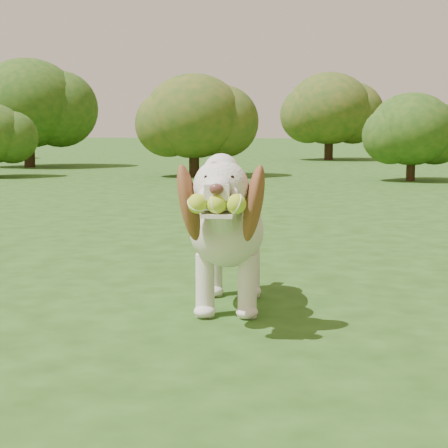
# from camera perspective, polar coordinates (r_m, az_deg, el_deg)

# --- Properties ---
(ground) EXTENTS (80.00, 80.00, 0.00)m
(ground) POSITION_cam_1_polar(r_m,az_deg,el_deg) (3.50, 0.95, -5.87)
(ground) COLOR #224313
(ground) RESTS_ON ground
(dog) EXTENTS (0.41, 1.09, 0.71)m
(dog) POSITION_cam_1_polar(r_m,az_deg,el_deg) (3.26, 0.32, -0.17)
(dog) COLOR silver
(dog) RESTS_ON ground
(shrub_e) EXTENTS (1.98, 1.98, 2.05)m
(shrub_e) POSITION_cam_1_polar(r_m,az_deg,el_deg) (14.78, -14.73, 8.89)
(shrub_e) COLOR #382314
(shrub_e) RESTS_ON ground
(shrub_i) EXTENTS (1.92, 1.92, 1.99)m
(shrub_i) POSITION_cam_1_polar(r_m,az_deg,el_deg) (17.34, 8.03, 8.71)
(shrub_i) COLOR #382314
(shrub_i) RESTS_ON ground
(shrub_c) EXTENTS (1.22, 1.22, 1.27)m
(shrub_c) POSITION_cam_1_polar(r_m,az_deg,el_deg) (11.11, 14.13, 7.03)
(shrub_c) COLOR #382314
(shrub_c) RESTS_ON ground
(shrub_b) EXTENTS (1.54, 1.54, 1.59)m
(shrub_b) POSITION_cam_1_polar(r_m,az_deg,el_deg) (11.71, -2.31, 8.21)
(shrub_b) COLOR #382314
(shrub_b) RESTS_ON ground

